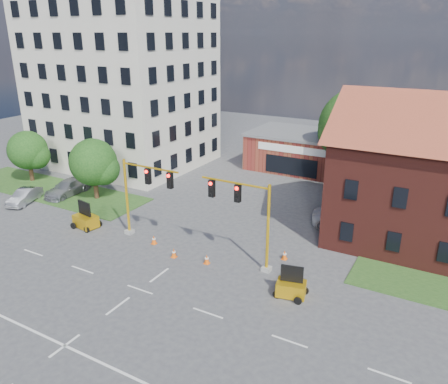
# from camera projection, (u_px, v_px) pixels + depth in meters

# --- Properties ---
(ground) EXTENTS (120.00, 120.00, 0.00)m
(ground) POSITION_uv_depth(u_px,v_px,m) (140.00, 290.00, 27.42)
(ground) COLOR #434345
(ground) RESTS_ON ground
(grass_verge_nw) EXTENTS (22.00, 6.00, 0.08)m
(grass_verge_nw) POSITION_uv_depth(u_px,v_px,m) (50.00, 189.00, 44.78)
(grass_verge_nw) COLOR #224A1C
(grass_verge_nw) RESTS_ON ground
(lane_markings) EXTENTS (60.00, 36.00, 0.01)m
(lane_markings) POSITION_uv_depth(u_px,v_px,m) (106.00, 315.00, 24.96)
(lane_markings) COLOR white
(lane_markings) RESTS_ON ground
(office_block) EXTENTS (18.40, 15.40, 20.60)m
(office_block) POSITION_uv_depth(u_px,v_px,m) (121.00, 77.00, 51.00)
(office_block) COLOR beige
(office_block) RESTS_ON ground
(brick_shop) EXTENTS (12.40, 8.40, 4.30)m
(brick_shop) POSITION_uv_depth(u_px,v_px,m) (304.00, 150.00, 51.23)
(brick_shop) COLOR maroon
(brick_shop) RESTS_ON ground
(tree_large) EXTENTS (8.23, 7.83, 10.10)m
(tree_large) POSITION_uv_depth(u_px,v_px,m) (361.00, 129.00, 44.39)
(tree_large) COLOR #372014
(tree_large) RESTS_ON ground
(tree_nw_front) EXTENTS (4.70, 4.48, 5.92)m
(tree_nw_front) POSITION_uv_depth(u_px,v_px,m) (96.00, 164.00, 41.20)
(tree_nw_front) COLOR #372014
(tree_nw_front) RESTS_ON ground
(tree_nw_rear) EXTENTS (4.32, 4.12, 5.51)m
(tree_nw_rear) POSITION_uv_depth(u_px,v_px,m) (30.00, 152.00, 46.28)
(tree_nw_rear) COLOR #372014
(tree_nw_rear) RESTS_ON ground
(signal_mast_west) EXTENTS (5.30, 0.60, 6.20)m
(signal_mast_west) POSITION_uv_depth(u_px,v_px,m) (143.00, 191.00, 32.98)
(signal_mast_west) COLOR gray
(signal_mast_west) RESTS_ON ground
(signal_mast_east) EXTENTS (5.30, 0.60, 6.20)m
(signal_mast_east) POSITION_uv_depth(u_px,v_px,m) (246.00, 213.00, 28.98)
(signal_mast_east) COLOR gray
(signal_mast_east) RESTS_ON ground
(trailer_west) EXTENTS (2.15, 1.62, 2.22)m
(trailer_west) POSITION_uv_depth(u_px,v_px,m) (86.00, 220.00, 35.89)
(trailer_west) COLOR gold
(trailer_west) RESTS_ON ground
(trailer_east) EXTENTS (1.96, 1.52, 1.99)m
(trailer_east) POSITION_uv_depth(u_px,v_px,m) (291.00, 287.00, 26.54)
(trailer_east) COLOR gold
(trailer_east) RESTS_ON ground
(cone_a) EXTENTS (0.40, 0.40, 0.70)m
(cone_a) POSITION_uv_depth(u_px,v_px,m) (154.00, 240.00, 33.25)
(cone_a) COLOR #F15A0C
(cone_a) RESTS_ON ground
(cone_b) EXTENTS (0.40, 0.40, 0.70)m
(cone_b) POSITION_uv_depth(u_px,v_px,m) (174.00, 253.00, 31.27)
(cone_b) COLOR #F15A0C
(cone_b) RESTS_ON ground
(cone_c) EXTENTS (0.40, 0.40, 0.70)m
(cone_c) POSITION_uv_depth(u_px,v_px,m) (207.00, 259.00, 30.40)
(cone_c) COLOR #F15A0C
(cone_c) RESTS_ON ground
(cone_d) EXTENTS (0.40, 0.40, 0.70)m
(cone_d) POSITION_uv_depth(u_px,v_px,m) (284.00, 255.00, 30.98)
(cone_d) COLOR #F15A0C
(cone_d) RESTS_ON ground
(pickup_white) EXTENTS (6.26, 3.92, 1.61)m
(pickup_white) POSITION_uv_depth(u_px,v_px,m) (348.00, 219.00, 35.78)
(pickup_white) COLOR silver
(pickup_white) RESTS_ON ground
(sedan_silver_front) EXTENTS (2.66, 4.32, 1.34)m
(sedan_silver_front) POSITION_uv_depth(u_px,v_px,m) (25.00, 196.00, 41.11)
(sedan_silver_front) COLOR #94969B
(sedan_silver_front) RESTS_ON ground
(sedan_silver_rear) EXTENTS (2.30, 5.23, 1.50)m
(sedan_silver_rear) POSITION_uv_depth(u_px,v_px,m) (68.00, 188.00, 43.16)
(sedan_silver_rear) COLOR #94969B
(sedan_silver_rear) RESTS_ON ground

